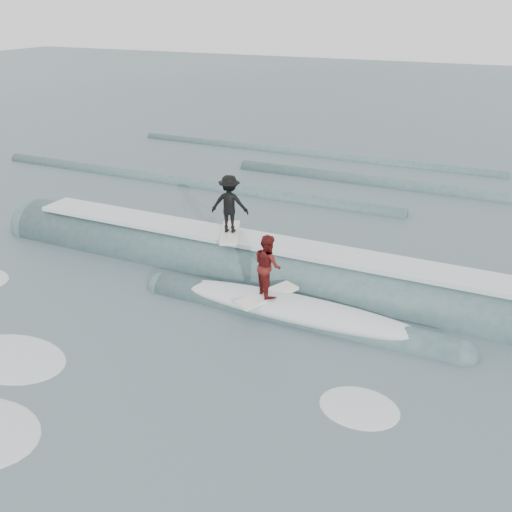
% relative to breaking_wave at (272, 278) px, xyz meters
% --- Properties ---
extents(ground, '(160.00, 160.00, 0.00)m').
position_rel_breaking_wave_xyz_m(ground, '(-0.22, -6.25, -0.04)').
color(ground, '#394B53').
rests_on(ground, ground).
extents(breaking_wave, '(22.07, 3.93, 2.30)m').
position_rel_breaking_wave_xyz_m(breaking_wave, '(0.00, 0.00, 0.00)').
color(breaking_wave, '#355759').
rests_on(breaking_wave, ground).
extents(surfer_black, '(1.37, 2.05, 2.00)m').
position_rel_breaking_wave_xyz_m(surfer_black, '(-1.63, 0.26, 2.17)').
color(surfer_black, white).
rests_on(surfer_black, ground).
extents(surfer_red, '(1.34, 2.05, 1.92)m').
position_rel_breaking_wave_xyz_m(surfer_red, '(0.71, -1.94, 1.36)').
color(surfer_red, white).
rests_on(surfer_red, ground).
extents(whitewater, '(14.98, 6.75, 0.10)m').
position_rel_breaking_wave_xyz_m(whitewater, '(-2.95, -6.86, -0.04)').
color(whitewater, white).
rests_on(whitewater, ground).
extents(far_swells, '(34.44, 8.65, 0.80)m').
position_rel_breaking_wave_xyz_m(far_swells, '(-2.05, 11.40, -0.04)').
color(far_swells, '#355759').
rests_on(far_swells, ground).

